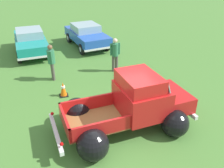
{
  "coord_description": "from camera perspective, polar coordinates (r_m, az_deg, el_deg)",
  "views": [
    {
      "loc": [
        -2.31,
        -6.21,
        5.16
      ],
      "look_at": [
        0.0,
        1.23,
        1.09
      ],
      "focal_mm": 38.48,
      "sensor_mm": 36.0,
      "label": 1
    }
  ],
  "objects": [
    {
      "name": "spectator_0",
      "position": [
        12.09,
        0.73,
        7.41
      ],
      "size": [
        0.53,
        0.35,
        1.73
      ],
      "rotation": [
        0.0,
        0.0,
        4.73
      ],
      "color": "#4C4742",
      "rests_on": "ground"
    },
    {
      "name": "show_car_1",
      "position": [
        16.06,
        -6.08,
        11.61
      ],
      "size": [
        2.44,
        4.37,
        1.43
      ],
      "rotation": [
        0.0,
        0.0,
        -1.42
      ],
      "color": "black",
      "rests_on": "ground"
    },
    {
      "name": "lane_cone_0",
      "position": [
        10.26,
        -11.52,
        -1.22
      ],
      "size": [
        0.36,
        0.36,
        0.63
      ],
      "color": "black",
      "rests_on": "ground"
    },
    {
      "name": "ground_plane",
      "position": [
        8.4,
        2.54,
        -10.34
      ],
      "size": [
        80.0,
        80.0,
        0.0
      ],
      "primitive_type": "plane",
      "color": "#477A33"
    },
    {
      "name": "show_car_0",
      "position": [
        15.51,
        -18.81,
        9.73
      ],
      "size": [
        2.08,
        4.36,
        1.43
      ],
      "rotation": [
        0.0,
        0.0,
        -1.5
      ],
      "color": "black",
      "rests_on": "ground"
    },
    {
      "name": "spectator_1",
      "position": [
        11.53,
        -14.2,
        5.52
      ],
      "size": [
        0.35,
        0.53,
        1.73
      ],
      "rotation": [
        0.0,
        0.0,
        0.02
      ],
      "color": "#4C4742",
      "rests_on": "ground"
    },
    {
      "name": "vintage_pickup_truck",
      "position": [
        8.1,
        5.17,
        -5.45
      ],
      "size": [
        4.75,
        3.04,
        1.96
      ],
      "rotation": [
        0.0,
        0.0,
        0.08
      ],
      "color": "black",
      "rests_on": "ground"
    }
  ]
}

